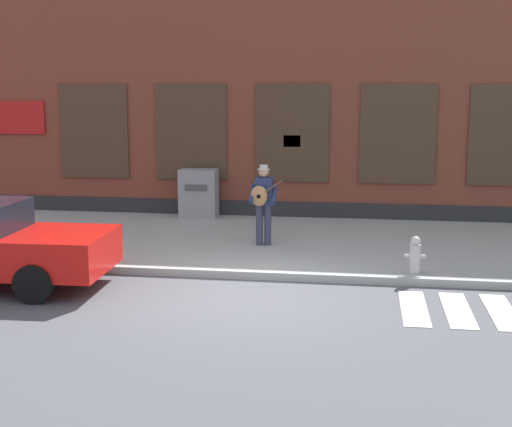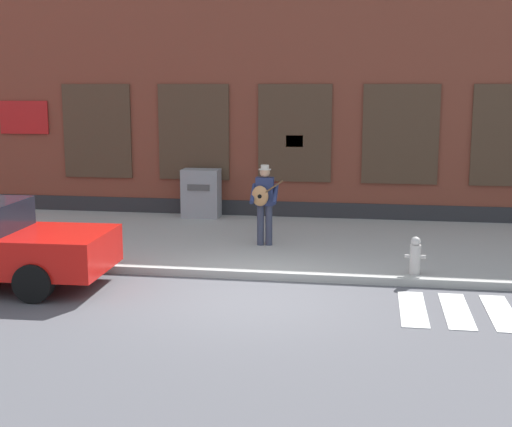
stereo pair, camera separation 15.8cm
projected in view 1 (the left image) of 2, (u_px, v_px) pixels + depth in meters
ground_plane at (249, 299)px, 12.02m from camera, size 160.00×160.00×0.00m
sidewalk at (278, 243)px, 15.99m from camera, size 28.00×5.79×0.15m
building_backdrop at (300, 94)px, 20.18m from camera, size 28.00×4.06×6.66m
busker at (263, 200)px, 15.25m from camera, size 0.71×0.52×1.74m
utility_box at (199, 193)px, 18.60m from camera, size 0.97×0.59×1.26m
fire_hydrant at (415, 255)px, 13.02m from camera, size 0.38×0.20×0.70m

